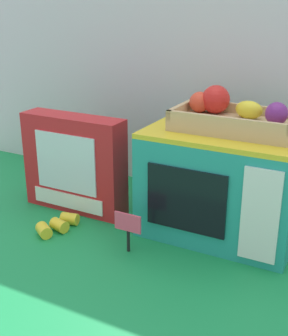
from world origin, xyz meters
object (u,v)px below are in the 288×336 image
(toy_microwave, at_px, (222,184))
(price_sign, at_px, (128,227))
(cookie_set_box, at_px, (74,164))
(food_groups_crate, at_px, (233,117))
(loose_toy_banana, at_px, (58,225))

(toy_microwave, height_order, price_sign, toy_microwave)
(toy_microwave, distance_m, price_sign, 0.26)
(price_sign, bearing_deg, cookie_set_box, 150.85)
(food_groups_crate, relative_size, cookie_set_box, 0.98)
(toy_microwave, distance_m, food_groups_crate, 0.17)
(food_groups_crate, distance_m, cookie_set_box, 0.46)
(cookie_set_box, height_order, price_sign, cookie_set_box)
(price_sign, bearing_deg, food_groups_crate, 53.32)
(toy_microwave, bearing_deg, price_sign, -129.72)
(loose_toy_banana, bearing_deg, toy_microwave, 26.48)
(cookie_set_box, bearing_deg, loose_toy_banana, -74.37)
(food_groups_crate, xyz_separation_m, price_sign, (-0.17, -0.23, -0.24))
(loose_toy_banana, bearing_deg, food_groups_crate, 29.79)
(price_sign, bearing_deg, toy_microwave, 50.28)
(toy_microwave, height_order, cookie_set_box, cookie_set_box)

